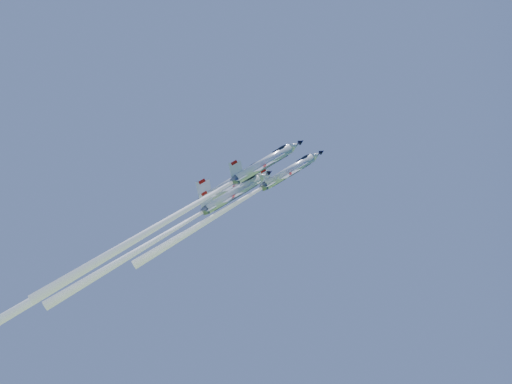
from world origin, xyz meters
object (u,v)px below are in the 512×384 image
(jet_left, at_px, (124,247))
(jet_right, at_px, (186,209))
(jet_lead, at_px, (240,201))
(jet_slot, at_px, (172,230))

(jet_left, bearing_deg, jet_right, 36.20)
(jet_lead, relative_size, jet_right, 0.79)
(jet_right, relative_size, jet_slot, 1.17)
(jet_lead, relative_size, jet_left, 0.58)
(jet_left, distance_m, jet_slot, 10.35)
(jet_right, bearing_deg, jet_slot, -165.87)
(jet_right, distance_m, jet_slot, 5.71)
(jet_left, relative_size, jet_right, 1.36)
(jet_lead, height_order, jet_left, jet_lead)
(jet_right, xyz_separation_m, jet_slot, (-3.99, 3.02, -2.74))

